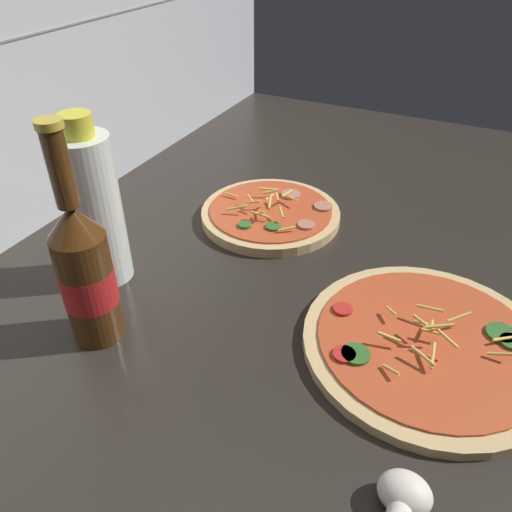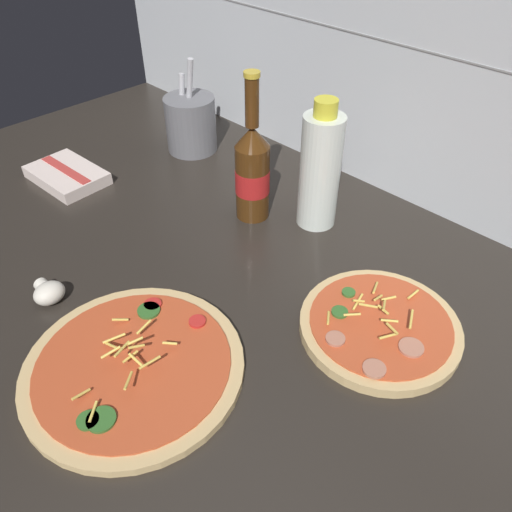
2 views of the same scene
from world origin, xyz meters
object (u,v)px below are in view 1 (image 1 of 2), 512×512
at_px(pizza_near, 427,344).
at_px(oil_bottle, 94,209).
at_px(pizza_far, 271,214).
at_px(mushroom_left, 404,496).
at_px(beer_bottle, 85,272).

bearing_deg(pizza_near, oil_bottle, 96.67).
distance_m(pizza_far, oil_bottle, 0.29).
xyz_separation_m(oil_bottle, mushroom_left, (-0.15, -0.44, -0.09)).
xyz_separation_m(pizza_near, pizza_far, (0.19, 0.28, 0.00)).
xyz_separation_m(pizza_near, oil_bottle, (-0.05, 0.43, 0.10)).
xyz_separation_m(pizza_far, oil_bottle, (-0.24, 0.14, 0.10)).
distance_m(beer_bottle, mushroom_left, 0.39).
relative_size(pizza_near, oil_bottle, 1.26).
distance_m(pizza_near, beer_bottle, 0.40).
relative_size(pizza_near, mushroom_left, 5.87).
distance_m(pizza_far, beer_bottle, 0.35).
xyz_separation_m(pizza_near, mushroom_left, (-0.20, -0.02, 0.01)).
height_order(pizza_near, mushroom_left, pizza_near).
distance_m(beer_bottle, oil_bottle, 0.12).
bearing_deg(pizza_far, oil_bottle, 149.01).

